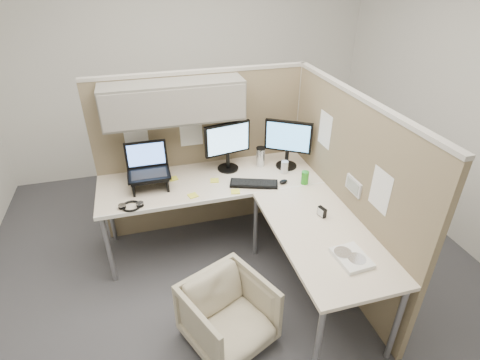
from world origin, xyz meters
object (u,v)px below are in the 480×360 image
object	(u,v)px
office_chair	(228,312)
keyboard	(254,184)
desk	(247,203)
monitor_left	(228,143)

from	to	relation	value
office_chair	keyboard	xyz separation A→B (m)	(0.48, 0.93, 0.45)
desk	monitor_left	xyz separation A→B (m)	(-0.02, 0.55, 0.32)
desk	keyboard	world-z (taller)	keyboard
desk	office_chair	bearing A→B (deg)	-115.75
desk	office_chair	world-z (taller)	desk
monitor_left	keyboard	xyz separation A→B (m)	(0.15, -0.35, -0.26)
office_chair	keyboard	bearing A→B (deg)	39.10
monitor_left	keyboard	bearing A→B (deg)	-77.11
office_chair	monitor_left	distance (m)	1.50
monitor_left	office_chair	bearing A→B (deg)	-114.81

